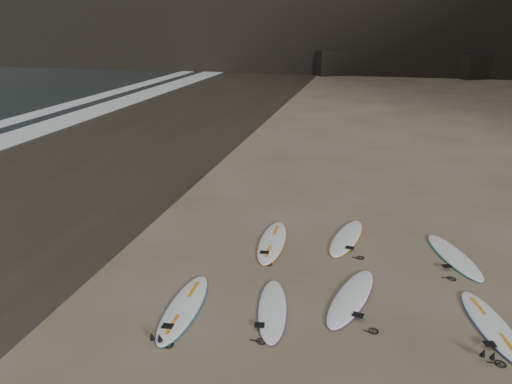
% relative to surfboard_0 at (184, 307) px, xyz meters
% --- Properties ---
extents(ground, '(240.00, 240.00, 0.00)m').
position_rel_surfboard_0_xyz_m(ground, '(4.39, 1.06, -0.05)').
color(ground, '#897559').
rests_on(ground, ground).
extents(wet_sand, '(12.00, 200.00, 0.01)m').
position_rel_surfboard_0_xyz_m(wet_sand, '(-8.61, 11.06, -0.04)').
color(wet_sand, '#383026').
rests_on(wet_sand, ground).
extents(surfboard_0, '(0.78, 2.75, 0.10)m').
position_rel_surfboard_0_xyz_m(surfboard_0, '(0.00, 0.00, 0.00)').
color(surfboard_0, white).
rests_on(surfboard_0, ground).
extents(surfboard_1, '(1.00, 2.49, 0.09)m').
position_rel_surfboard_0_xyz_m(surfboard_1, '(1.82, 0.37, -0.01)').
color(surfboard_1, white).
rests_on(surfboard_1, ground).
extents(surfboard_2, '(1.25, 2.76, 0.10)m').
position_rel_surfboard_0_xyz_m(surfboard_2, '(3.40, 1.23, -0.00)').
color(surfboard_2, white).
rests_on(surfboard_2, ground).
extents(surfboard_3, '(1.25, 2.66, 0.09)m').
position_rel_surfboard_0_xyz_m(surfboard_3, '(6.16, 0.82, -0.00)').
color(surfboard_3, white).
rests_on(surfboard_3, ground).
extents(surfboard_5, '(0.82, 2.79, 0.10)m').
position_rel_surfboard_0_xyz_m(surfboard_5, '(1.14, 3.61, 0.00)').
color(surfboard_5, white).
rests_on(surfboard_5, ground).
extents(surfboard_6, '(1.08, 2.69, 0.09)m').
position_rel_surfboard_0_xyz_m(surfboard_6, '(3.09, 4.35, -0.00)').
color(surfboard_6, white).
rests_on(surfboard_6, ground).
extents(surfboard_7, '(1.50, 2.70, 0.10)m').
position_rel_surfboard_0_xyz_m(surfboard_7, '(5.82, 3.84, -0.00)').
color(surfboard_7, white).
rests_on(surfboard_7, ground).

